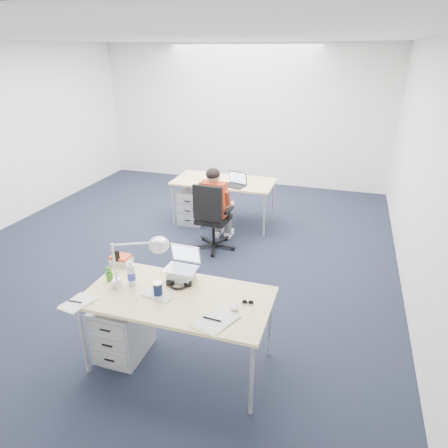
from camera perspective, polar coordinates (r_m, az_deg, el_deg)
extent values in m
plane|color=black|center=(5.80, -6.69, -3.80)|extent=(7.00, 7.00, 0.00)
cube|color=white|center=(8.55, 2.67, 15.17)|extent=(6.00, 0.02, 2.80)
cube|color=white|center=(4.90, 26.67, 6.26)|extent=(0.02, 7.00, 2.80)
cube|color=white|center=(5.15, -8.30, 25.03)|extent=(6.00, 7.00, 0.01)
cube|color=#D2B679|center=(3.49, -6.68, -10.38)|extent=(1.60, 0.80, 0.03)
cylinder|color=#B7BABC|center=(3.80, -19.44, -15.34)|extent=(0.04, 0.04, 0.70)
cylinder|color=#B7BABC|center=(3.27, 3.96, -21.29)|extent=(0.04, 0.04, 0.70)
cylinder|color=#B7BABC|center=(4.25, -13.92, -9.99)|extent=(0.04, 0.04, 0.70)
cylinder|color=#B7BABC|center=(3.79, 6.60, -14.05)|extent=(0.04, 0.04, 0.70)
cube|color=#D2B679|center=(6.44, 0.00, 6.10)|extent=(1.60, 0.80, 0.03)
cylinder|color=#B7BABC|center=(6.51, -7.26, 2.70)|extent=(0.04, 0.04, 0.70)
cylinder|color=#B7BABC|center=(6.07, 5.76, 1.18)|extent=(0.04, 0.04, 0.70)
cylinder|color=#B7BABC|center=(7.11, -4.93, 4.63)|extent=(0.04, 0.04, 0.70)
cylinder|color=#B7BABC|center=(6.71, 7.04, 3.36)|extent=(0.04, 0.04, 0.70)
cylinder|color=black|center=(5.75, -1.49, -1.15)|extent=(0.04, 0.04, 0.39)
cube|color=black|center=(5.67, -1.51, 0.73)|extent=(0.45, 0.45, 0.07)
cube|color=black|center=(5.37, -2.39, 2.97)|extent=(0.41, 0.07, 0.49)
cube|color=#A53417|center=(5.57, -1.51, 3.54)|extent=(0.37, 0.21, 0.50)
sphere|color=tan|center=(5.46, -1.55, 6.93)|extent=(0.19, 0.19, 0.19)
cube|color=#ABADB0|center=(3.96, -14.22, -14.22)|extent=(0.40, 0.50, 0.55)
cube|color=#ABADB0|center=(6.65, -4.39, 2.60)|extent=(0.40, 0.50, 0.55)
cube|color=white|center=(3.49, -9.55, -10.05)|extent=(0.28, 0.15, 0.01)
ellipsoid|color=white|center=(3.29, 1.46, -11.74)|extent=(0.10, 0.12, 0.04)
cylinder|color=#131C3C|center=(3.47, -9.43, -9.14)|extent=(0.10, 0.10, 0.13)
cylinder|color=silver|center=(3.64, -13.11, -6.89)|extent=(0.08, 0.08, 0.23)
cube|color=silver|center=(4.04, -14.50, -4.96)|extent=(0.22, 0.18, 0.09)
cube|color=black|center=(3.98, -14.97, -4.79)|extent=(0.05, 0.04, 0.17)
cube|color=#FDFF93|center=(3.58, -20.28, -10.52)|extent=(0.24, 0.30, 0.01)
cube|color=#FDFF93|center=(3.17, -1.34, -13.65)|extent=(0.33, 0.38, 0.01)
cylinder|color=white|center=(6.49, 2.98, 6.83)|extent=(0.09, 0.09, 0.10)
cube|color=white|center=(6.69, -1.97, 6.95)|extent=(0.31, 0.39, 0.01)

